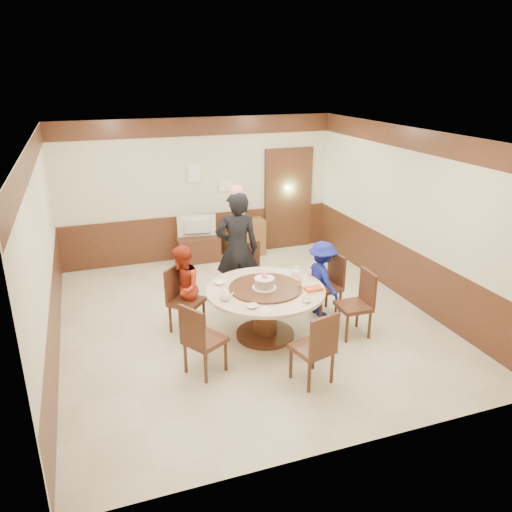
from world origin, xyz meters
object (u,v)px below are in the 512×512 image
object	(u,v)px
banquet_table	(265,303)
shrimp_platter	(313,290)
person_standing	(237,249)
side_cabinet	(245,237)
person_blue	(322,279)
thermos	(243,211)
person_red	(183,289)
tv_stand	(198,249)
birthday_cake	(264,283)
television	(197,227)

from	to	relation	value
banquet_table	shrimp_platter	world-z (taller)	shrimp_platter
person_standing	side_cabinet	distance (m)	2.41
person_blue	thermos	size ratio (longest dim) A/B	3.15
banquet_table	person_red	distance (m)	1.23
banquet_table	person_blue	xyz separation A→B (m)	(1.07, 0.38, 0.07)
person_standing	tv_stand	size ratio (longest dim) A/B	2.23
shrimp_platter	tv_stand	world-z (taller)	shrimp_platter
tv_stand	person_standing	bearing A→B (deg)	-85.63
person_blue	side_cabinet	xyz separation A→B (m)	(-0.28, 2.98, -0.22)
person_standing	tv_stand	bearing A→B (deg)	-75.39
side_cabinet	shrimp_platter	bearing A→B (deg)	-93.10
person_blue	birthday_cake	xyz separation A→B (m)	(-1.10, -0.41, 0.26)
banquet_table	birthday_cake	world-z (taller)	birthday_cake
birthday_cake	tv_stand	distance (m)	3.42
person_blue	thermos	world-z (taller)	person_blue
banquet_table	person_blue	size ratio (longest dim) A/B	1.40
banquet_table	shrimp_platter	bearing A→B (deg)	-27.44
person_standing	person_blue	distance (m)	1.42
television	thermos	bearing A→B (deg)	-171.28
tv_stand	side_cabinet	size ratio (longest dim) A/B	1.06
person_standing	television	size ratio (longest dim) A/B	2.47
tv_stand	banquet_table	bearing A→B (deg)	-86.33
side_cabinet	thermos	distance (m)	0.57
person_red	side_cabinet	bearing A→B (deg)	156.24
birthday_cake	television	distance (m)	3.36
person_red	tv_stand	world-z (taller)	person_red
person_standing	television	distance (m)	2.17
person_red	person_blue	distance (m)	2.14
banquet_table	side_cabinet	size ratio (longest dim) A/B	2.10
person_standing	person_red	xyz separation A→B (m)	(-1.01, -0.54, -0.30)
person_red	person_blue	bearing A→B (deg)	93.65
person_red	tv_stand	size ratio (longest dim) A/B	1.51
shrimp_platter	thermos	distance (m)	3.67
shrimp_platter	tv_stand	size ratio (longest dim) A/B	0.35
tv_stand	side_cabinet	world-z (taller)	side_cabinet
person_standing	person_blue	bearing A→B (deg)	155.04
tv_stand	person_blue	bearing A→B (deg)	-66.39
side_cabinet	thermos	size ratio (longest dim) A/B	2.11
birthday_cake	shrimp_platter	size ratio (longest dim) A/B	1.14
tv_stand	thermos	xyz separation A→B (m)	(0.98, 0.03, 0.69)
person_standing	person_red	bearing A→B (deg)	38.56
television	birthday_cake	bearing A→B (deg)	100.10
side_cabinet	thermos	bearing A→B (deg)	180.00
shrimp_platter	television	size ratio (longest dim) A/B	0.39
shrimp_platter	side_cabinet	bearing A→B (deg)	86.90
person_standing	side_cabinet	xyz separation A→B (m)	(0.84, 2.18, -0.57)
tv_stand	thermos	distance (m)	1.20
shrimp_platter	tv_stand	distance (m)	3.76
tv_stand	side_cabinet	xyz separation A→B (m)	(1.00, 0.03, 0.12)
television	side_cabinet	xyz separation A→B (m)	(1.00, 0.03, -0.35)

